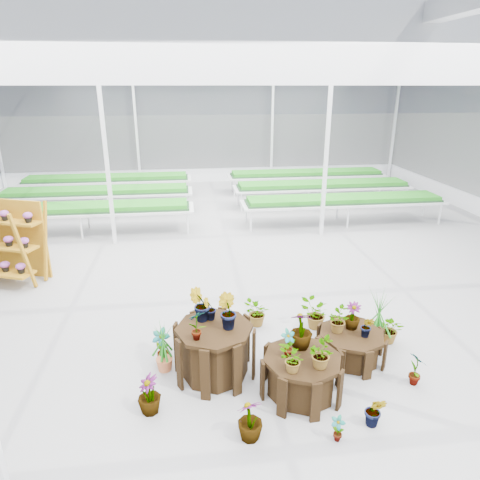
{
  "coord_description": "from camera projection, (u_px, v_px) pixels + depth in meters",
  "views": [
    {
      "loc": [
        -0.91,
        -7.68,
        4.2
      ],
      "look_at": [
        0.09,
        0.26,
        1.3
      ],
      "focal_mm": 32.0,
      "sensor_mm": 36.0,
      "label": 1
    }
  ],
  "objects": [
    {
      "name": "plinth_low",
      "position": [
        350.0,
        346.0,
        6.89
      ],
      "size": [
        1.21,
        1.21,
        0.49
      ],
      "primitive_type": "cylinder",
      "rotation": [
        0.0,
        0.0,
        0.13
      ],
      "color": "black",
      "rests_on": "ground"
    },
    {
      "name": "nursery_benches",
      "position": [
        213.0,
        198.0,
        15.28
      ],
      "size": [
        16.0,
        7.0,
        0.84
      ],
      "primitive_type": null,
      "color": "silver",
      "rests_on": "ground"
    },
    {
      "name": "greenhouse_shell",
      "position": [
        237.0,
        197.0,
        7.94
      ],
      "size": [
        18.0,
        24.0,
        4.5
      ],
      "primitive_type": null,
      "color": "white",
      "rests_on": "ground"
    },
    {
      "name": "shelf_rack",
      "position": [
        3.0,
        243.0,
        9.46
      ],
      "size": [
        1.93,
        1.47,
        1.82
      ],
      "primitive_type": null,
      "rotation": [
        0.0,
        0.0,
        -0.37
      ],
      "color": "#996811",
      "rests_on": "ground"
    },
    {
      "name": "nursery_plants",
      "position": [
        286.0,
        335.0,
        6.73
      ],
      "size": [
        4.51,
        3.23,
        1.36
      ],
      "color": "#1F741A",
      "rests_on": "ground"
    },
    {
      "name": "ground_plane",
      "position": [
        237.0,
        304.0,
        8.7
      ],
      "size": [
        24.0,
        24.0,
        0.0
      ],
      "primitive_type": "plane",
      "color": "gray",
      "rests_on": "ground"
    },
    {
      "name": "plinth_tall",
      "position": [
        215.0,
        351.0,
        6.48
      ],
      "size": [
        1.5,
        1.5,
        0.82
      ],
      "primitive_type": "cylinder",
      "rotation": [
        0.0,
        0.0,
        -0.29
      ],
      "color": "black",
      "rests_on": "ground"
    },
    {
      "name": "plinth_mid",
      "position": [
        301.0,
        375.0,
        6.1
      ],
      "size": [
        1.23,
        1.23,
        0.61
      ],
      "primitive_type": "cylinder",
      "rotation": [
        0.0,
        0.0,
        0.07
      ],
      "color": "black",
      "rests_on": "ground"
    },
    {
      "name": "steel_frame",
      "position": [
        237.0,
        197.0,
        7.94
      ],
      "size": [
        18.0,
        24.0,
        4.5
      ],
      "primitive_type": null,
      "color": "silver",
      "rests_on": "ground"
    }
  ]
}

